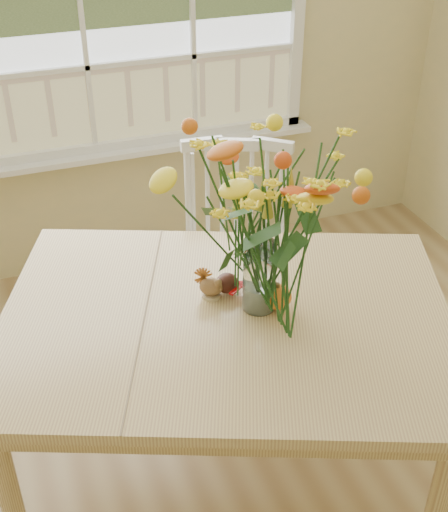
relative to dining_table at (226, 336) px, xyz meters
name	(u,v)px	position (x,y,z in m)	size (l,w,h in m)	color
wall_back	(81,24)	(-0.12, 1.70, 0.64)	(4.00, 0.02, 2.70)	beige
dining_table	(226,336)	(0.00, 0.00, 0.00)	(1.79, 1.55, 0.80)	tan
windsor_chair	(236,248)	(0.31, 0.72, -0.14)	(0.61, 0.60, 1.02)	white
flower_vase	(262,211)	(0.12, 0.00, 0.46)	(0.52, 0.52, 0.62)	white
pumpkin	(277,298)	(0.17, -0.02, 0.13)	(0.10, 0.10, 0.08)	orange
turkey_figurine	(211,287)	(-0.01, 0.11, 0.13)	(0.10, 0.09, 0.10)	#CCB78C
dark_gourd	(227,284)	(0.05, 0.12, 0.13)	(0.12, 0.08, 0.07)	#38160F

